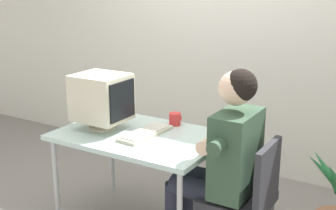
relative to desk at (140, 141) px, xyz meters
name	(u,v)px	position (x,y,z in m)	size (l,w,h in m)	color
wall_back	(254,13)	(0.30, 1.40, 0.84)	(8.00, 0.10, 3.00)	silver
desk	(140,141)	(0.00, 0.00, 0.00)	(1.17, 0.79, 0.72)	#B7B7BC
crt_monitor	(102,98)	(-0.30, -0.05, 0.29)	(0.38, 0.33, 0.41)	beige
keyboard	(146,133)	(0.05, 0.00, 0.07)	(0.20, 0.47, 0.03)	beige
office_chair	(246,195)	(0.84, -0.04, -0.19)	(0.42, 0.42, 0.84)	#4C4C51
person_seated	(222,156)	(0.67, -0.04, 0.04)	(0.70, 0.60, 1.28)	#334C38
desk_mug	(175,119)	(0.12, 0.31, 0.10)	(0.09, 0.10, 0.09)	red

